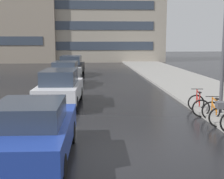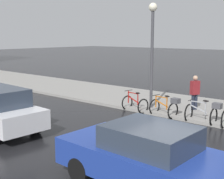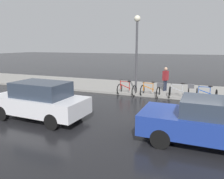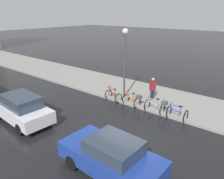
{
  "view_description": "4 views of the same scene",
  "coord_description": "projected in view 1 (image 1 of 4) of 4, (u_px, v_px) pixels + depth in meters",
  "views": [
    {
      "loc": [
        -0.78,
        -8.16,
        3.02
      ],
      "look_at": [
        0.1,
        3.83,
        1.09
      ],
      "focal_mm": 50.0,
      "sensor_mm": 36.0,
      "label": 1
    },
    {
      "loc": [
        -8.04,
        -4.44,
        3.57
      ],
      "look_at": [
        0.59,
        2.85,
        1.61
      ],
      "focal_mm": 50.0,
      "sensor_mm": 36.0,
      "label": 2
    },
    {
      "loc": [
        -9.61,
        -0.08,
        3.22
      ],
      "look_at": [
        0.49,
        3.82,
        1.0
      ],
      "focal_mm": 35.0,
      "sensor_mm": 36.0,
      "label": 3
    },
    {
      "loc": [
        -7.78,
        -5.05,
        6.12
      ],
      "look_at": [
        1.92,
        2.75,
        1.63
      ],
      "focal_mm": 35.0,
      "sensor_mm": 36.0,
      "label": 4
    }
  ],
  "objects": [
    {
      "name": "bicycle_farthest",
      "position": [
        198.0,
        104.0,
        12.74
      ],
      "size": [
        0.88,
        1.22,
        0.98
      ],
      "color": "black",
      "rests_on": "ground"
    },
    {
      "name": "ground_plane",
      "position": [
        119.0,
        151.0,
        8.57
      ],
      "size": [
        140.0,
        140.0,
        0.0
      ],
      "primitive_type": "plane",
      "color": "black"
    },
    {
      "name": "car_black",
      "position": [
        71.0,
        66.0,
        26.34
      ],
      "size": [
        2.17,
        4.48,
        1.68
      ],
      "color": "black",
      "rests_on": "ground"
    },
    {
      "name": "building_facade_main",
      "position": [
        93.0,
        17.0,
        43.72
      ],
      "size": [
        19.27,
        7.39,
        12.22
      ],
      "color": "#9E9384",
      "rests_on": "ground"
    },
    {
      "name": "bicycle_third",
      "position": [
        216.0,
        111.0,
        11.09
      ],
      "size": [
        0.85,
        1.4,
        0.99
      ],
      "color": "black",
      "rests_on": "ground"
    },
    {
      "name": "car_silver",
      "position": [
        66.0,
        73.0,
        20.6
      ],
      "size": [
        2.02,
        4.18,
        1.61
      ],
      "color": "#B2B5BA",
      "rests_on": "ground"
    },
    {
      "name": "car_white",
      "position": [
        60.0,
        87.0,
        14.39
      ],
      "size": [
        2.01,
        4.39,
        1.66
      ],
      "color": "silver",
      "rests_on": "ground"
    },
    {
      "name": "sidewalk_kerb",
      "position": [
        202.0,
        89.0,
        18.84
      ],
      "size": [
        4.8,
        60.0,
        0.14
      ],
      "primitive_type": "cube",
      "color": "gray",
      "rests_on": "ground"
    },
    {
      "name": "car_blue",
      "position": [
        31.0,
        131.0,
        7.73
      ],
      "size": [
        2.04,
        4.31,
        1.54
      ],
      "color": "navy",
      "rests_on": "ground"
    }
  ]
}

